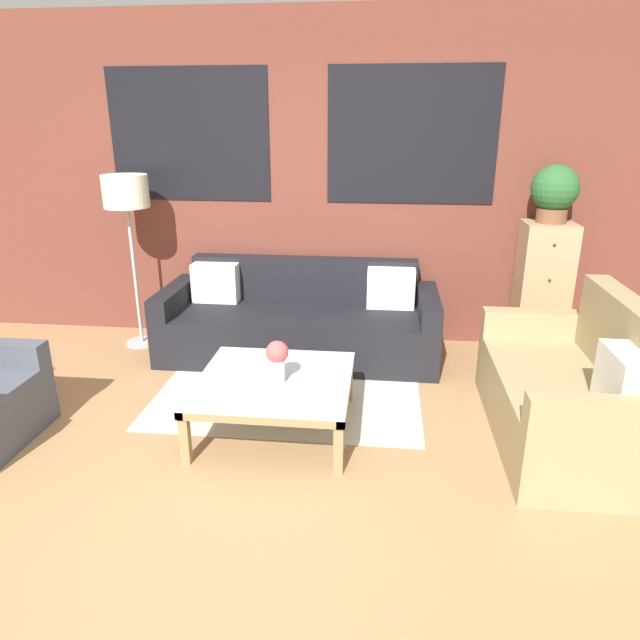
% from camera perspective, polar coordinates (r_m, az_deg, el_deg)
% --- Properties ---
extents(ground_plane, '(16.00, 16.00, 0.00)m').
position_cam_1_polar(ground_plane, '(3.32, -8.15, -16.24)').
color(ground_plane, '#9E754C').
extents(wall_back_brick, '(8.40, 0.09, 2.80)m').
position_cam_1_polar(wall_back_brick, '(5.12, -2.06, 13.58)').
color(wall_back_brick, brown).
rests_on(wall_back_brick, ground_plane).
extents(rug, '(1.93, 1.45, 0.00)m').
position_cam_1_polar(rug, '(4.34, -3.04, -6.95)').
color(rug, beige).
rests_on(rug, ground_plane).
extents(couch_dark, '(2.31, 0.88, 0.78)m').
position_cam_1_polar(couch_dark, '(4.89, -2.05, -0.33)').
color(couch_dark, black).
rests_on(couch_dark, ground_plane).
extents(settee_vintage, '(0.80, 1.53, 0.92)m').
position_cam_1_polar(settee_vintage, '(3.91, 23.85, -6.80)').
color(settee_vintage, '#99845B').
rests_on(settee_vintage, ground_plane).
extents(coffee_table, '(0.98, 0.98, 0.36)m').
position_cam_1_polar(coffee_table, '(3.70, -4.57, -6.51)').
color(coffee_table, silver).
rests_on(coffee_table, ground_plane).
extents(floor_lamp, '(0.38, 0.38, 1.50)m').
position_cam_1_polar(floor_lamp, '(5.14, -18.79, 11.34)').
color(floor_lamp, '#B2B2B7').
rests_on(floor_lamp, ground_plane).
extents(drawer_cabinet, '(0.41, 0.39, 1.14)m').
position_cam_1_polar(drawer_cabinet, '(5.14, 21.26, 2.77)').
color(drawer_cabinet, tan).
rests_on(drawer_cabinet, ground_plane).
extents(potted_plant, '(0.37, 0.37, 0.46)m').
position_cam_1_polar(potted_plant, '(4.99, 22.41, 11.81)').
color(potted_plant, brown).
rests_on(potted_plant, drawer_cabinet).
extents(flower_vase, '(0.14, 0.14, 0.27)m').
position_cam_1_polar(flower_vase, '(3.56, -4.28, -3.82)').
color(flower_vase, silver).
rests_on(flower_vase, coffee_table).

